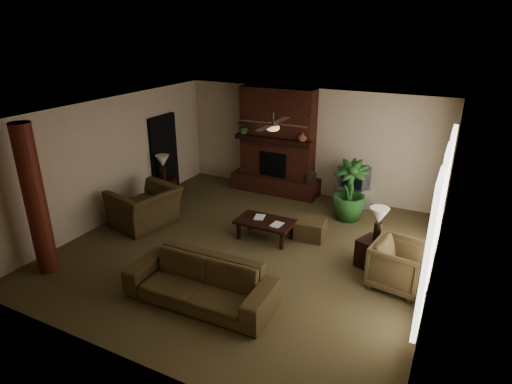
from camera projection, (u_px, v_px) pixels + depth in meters
The scene contains 23 objects.
room_shell at pixel (247, 184), 8.24m from camera, with size 7.00×7.00×7.00m.
fireplace at pixel (277, 150), 11.34m from camera, with size 2.40×0.70×2.80m.
windows at pixel (438, 217), 6.99m from camera, with size 0.08×3.65×2.35m.
log_column at pixel (35, 201), 7.48m from camera, with size 0.36×0.36×2.80m, color maroon.
doorway at pixel (164, 155), 11.30m from camera, with size 0.10×1.00×2.10m, color black.
ceiling_fan at pixel (273, 126), 7.91m from camera, with size 1.35×1.35×0.37m.
sofa at pixel (200, 276), 6.92m from camera, with size 2.48×0.73×0.97m, color #48381F.
armchair_left at pixel (144, 201), 9.55m from camera, with size 1.35×0.88×1.18m, color #48381F.
armchair_right at pixel (400, 264), 7.32m from camera, with size 0.89×0.83×0.92m, color #48381F.
coffee_table at pixel (265, 223), 9.00m from camera, with size 1.20×0.70×0.43m.
ottoman at pixel (311, 229), 9.13m from camera, with size 0.60×0.60×0.40m, color #48381F.
tv_stand at pixel (353, 196), 10.72m from camera, with size 0.85×0.50×0.50m, color silver.
tv at pixel (354, 177), 10.52m from camera, with size 0.73×0.63×0.52m.
floor_vase at pixel (309, 183), 11.11m from camera, with size 0.34×0.34×0.77m.
floor_plant at pixel (348, 203), 9.94m from camera, with size 0.79×1.42×0.79m, color #275221.
side_table_left at pixel (165, 189), 11.10m from camera, with size 0.50×0.50×0.55m, color black.
lamp_left at pixel (163, 163), 10.83m from camera, with size 0.42×0.42×0.65m.
side_table_right at pixel (373, 253), 8.01m from camera, with size 0.50×0.50×0.55m, color black.
lamp_right at pixel (379, 218), 7.76m from camera, with size 0.36×0.36×0.65m.
mantel_plant at pixel (244, 128), 11.29m from camera, with size 0.38×0.42×0.33m, color #275221.
mantel_vase at pixel (302, 137), 10.57m from camera, with size 0.22×0.23×0.22m, color brown.
book_a at pixel (255, 211), 9.07m from camera, with size 0.22×0.03×0.29m, color #999999.
book_b at pixel (273, 218), 8.77m from camera, with size 0.21×0.02×0.29m, color #999999.
Camera 1 is at (3.62, -6.81, 4.32)m, focal length 29.82 mm.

